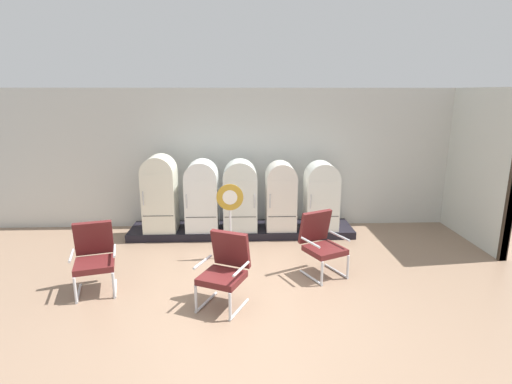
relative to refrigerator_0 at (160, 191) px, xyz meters
name	(u,v)px	position (x,y,z in m)	size (l,w,h in m)	color
ground	(243,308)	(1.66, -2.91, -1.00)	(12.00, 10.00, 0.05)	#8B6E58
back_wall	(241,158)	(1.66, 0.75, 0.55)	(11.76, 0.12, 3.02)	silver
side_wall_right	(479,167)	(6.32, -0.43, 0.52)	(0.16, 2.20, 3.02)	silver
display_plinth	(242,230)	(1.66, 0.12, -0.90)	(4.67, 0.95, 0.15)	black
refrigerator_0	(160,191)	(0.00, 0.00, 0.00)	(0.65, 0.66, 1.56)	silver
refrigerator_1	(202,193)	(0.85, 0.02, -0.06)	(0.66, 0.70, 1.44)	white
refrigerator_2	(240,193)	(1.63, 0.00, -0.07)	(0.68, 0.66, 1.44)	silver
refrigerator_3	(281,194)	(2.47, 0.00, -0.08)	(0.61, 0.66, 1.40)	silver
refrigerator_4	(321,194)	(3.31, -0.02, -0.09)	(0.66, 0.63, 1.40)	white
armchair_left	(94,255)	(-0.57, -2.29, -0.42)	(0.74, 0.80, 1.04)	silver
armchair_right	(321,241)	(2.95, -1.87, -0.42)	(0.80, 0.85, 1.04)	silver
armchair_center	(225,267)	(1.42, -2.81, -0.42)	(0.80, 0.85, 1.04)	silver
sign_stand	(230,222)	(1.45, -1.18, -0.29)	(0.47, 0.32, 1.38)	#2D2D30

